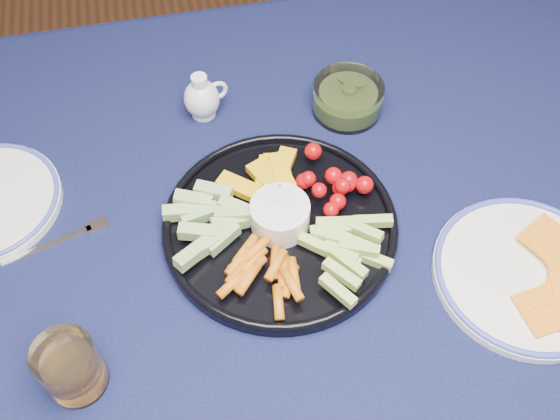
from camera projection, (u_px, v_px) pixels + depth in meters
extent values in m
plane|color=brown|center=(327.00, 398.00, 1.50)|extent=(4.00, 4.00, 0.00)
cube|color=#4F2B1A|center=(357.00, 234.00, 0.91)|extent=(1.60, 1.00, 0.04)
cube|color=black|center=(358.00, 225.00, 0.89)|extent=(1.66, 1.06, 0.01)
cube|color=black|center=(280.00, 61.00, 1.31)|extent=(1.66, 0.01, 0.30)
cylinder|color=black|center=(280.00, 227.00, 0.88)|extent=(0.33, 0.33, 0.01)
torus|color=black|center=(280.00, 223.00, 0.87)|extent=(0.33, 0.33, 0.01)
cylinder|color=white|center=(280.00, 215.00, 0.86)|extent=(0.08, 0.08, 0.04)
cylinder|color=white|center=(280.00, 208.00, 0.84)|extent=(0.07, 0.07, 0.01)
cylinder|color=white|center=(204.00, 112.00, 1.01)|extent=(0.04, 0.04, 0.01)
ellipsoid|color=white|center=(202.00, 99.00, 0.99)|extent=(0.06, 0.06, 0.07)
cylinder|color=white|center=(200.00, 83.00, 0.96)|extent=(0.03, 0.03, 0.03)
torus|color=white|center=(217.00, 91.00, 0.99)|extent=(0.04, 0.01, 0.04)
torus|color=#434EBD|center=(200.00, 89.00, 0.97)|extent=(0.03, 0.03, 0.00)
cylinder|color=white|center=(348.00, 98.00, 1.00)|extent=(0.11, 0.11, 0.05)
cylinder|color=#4C661D|center=(347.00, 102.00, 1.01)|extent=(0.09, 0.09, 0.03)
cylinder|color=white|center=(525.00, 275.00, 0.83)|extent=(0.25, 0.25, 0.01)
torus|color=#434EBD|center=(527.00, 272.00, 0.83)|extent=(0.24, 0.24, 0.01)
cylinder|color=white|center=(71.00, 367.00, 0.72)|extent=(0.07, 0.07, 0.09)
cylinder|color=#C28216|center=(75.00, 373.00, 0.74)|extent=(0.06, 0.06, 0.05)
cube|color=white|center=(47.00, 246.00, 0.87)|extent=(0.12, 0.05, 0.00)
cube|color=white|center=(97.00, 225.00, 0.89)|extent=(0.04, 0.03, 0.00)
cube|color=white|center=(535.00, 259.00, 0.86)|extent=(0.11, 0.06, 0.00)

